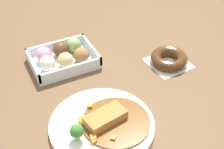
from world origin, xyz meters
The scene contains 4 objects.
ground_plane centered at (0.00, 0.00, 0.00)m, with size 1.60×1.60×0.00m, color brown.
curry_plate centered at (-0.08, -0.13, 0.01)m, with size 0.28×0.28×0.07m.
donut_box centered at (-0.08, 0.19, 0.03)m, with size 0.21×0.16×0.06m.
chocolate_ring_donut centered at (0.23, 0.04, 0.02)m, with size 0.13×0.13×0.04m.
Camera 1 is at (-0.32, -0.67, 0.68)m, focal length 53.49 mm.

